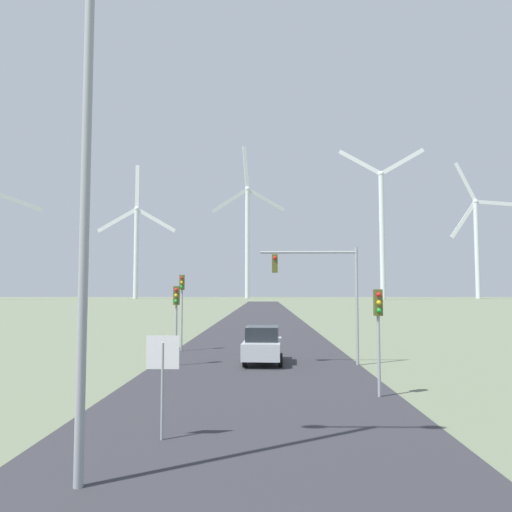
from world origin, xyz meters
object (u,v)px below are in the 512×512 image
Objects in this scene: wind_turbine_left at (136,242)px; traffic_light_mast_overhead at (322,280)px; wind_turbine_center at (247,231)px; car_approaching at (263,345)px; wind_turbine_far_right at (477,238)px; stop_sign_near at (163,367)px; traffic_light_post_near_right at (378,318)px; traffic_light_post_mid_left at (182,295)px; traffic_light_post_near_left at (176,307)px; streetlamp at (88,88)px; wind_turbine_right at (382,223)px.

traffic_light_mast_overhead is at bearing -73.12° from wind_turbine_left.
wind_turbine_center reaches higher than wind_turbine_left.
wind_turbine_center reaches higher than car_approaching.
traffic_light_mast_overhead is 0.07× the size of wind_turbine_center.
car_approaching is 237.57m from wind_turbine_far_right.
stop_sign_near is 0.59× the size of car_approaching.
stop_sign_near is 0.69× the size of traffic_light_post_near_right.
car_approaching is (4.88, -5.10, -2.40)m from traffic_light_post_mid_left.
traffic_light_post_near_left is 0.84× the size of traffic_light_post_mid_left.
streetlamp is 3.35× the size of traffic_light_post_near_right.
wind_turbine_far_right is at bearing 62.93° from traffic_light_post_mid_left.
traffic_light_mast_overhead is at bearing 67.70° from streetlamp.
wind_turbine_left is (-63.55, 213.22, 23.80)m from traffic_light_post_near_right.
traffic_light_post_near_left is at bearing -106.21° from wind_turbine_right.
car_approaching is at bearing 78.06° from streetlamp.
wind_turbine_right reaches higher than traffic_light_post_near_left.
wind_turbine_center is at bearing 93.06° from traffic_light_post_near_right.
wind_turbine_left is at bearing 106.60° from traffic_light_post_near_right.
traffic_light_post_near_right reaches higher than car_approaching.
wind_turbine_left is (-54.69, 200.37, 23.16)m from traffic_light_post_mid_left.
wind_turbine_left is at bearing 106.17° from car_approaching.
streetlamp is 16.73m from traffic_light_mast_overhead.
traffic_light_mast_overhead reaches higher than traffic_light_post_near_right.
traffic_light_post_mid_left reaches higher than car_approaching.
wind_turbine_right is 0.99× the size of wind_turbine_far_right.
wind_turbine_far_right is at bearing 65.32° from stop_sign_near.
wind_turbine_far_right reaches higher than traffic_light_post_near_left.
streetlamp is 11.78m from traffic_light_post_near_right.
traffic_light_post_mid_left is 208.99m from wind_turbine_left.
wind_turbine_left is at bearing 105.03° from traffic_light_post_near_left.
traffic_light_post_near_left is 7.21m from traffic_light_mast_overhead.
traffic_light_post_near_left is at bearing -116.27° from wind_turbine_far_right.
wind_turbine_left is 111.58m from wind_turbine_right.
traffic_light_post_near_right is (6.37, 4.99, 0.93)m from stop_sign_near.
traffic_light_post_near_left is 214.90m from wind_turbine_left.
wind_turbine_far_right is at bearing 63.73° from traffic_light_post_near_left.
wind_turbine_far_right is (105.55, 213.83, 26.01)m from traffic_light_post_near_left.
traffic_light_post_mid_left is at bearing 94.34° from streetlamp.
traffic_light_post_mid_left is (-8.87, 12.84, 0.64)m from traffic_light_post_near_right.
traffic_light_post_near_right is at bearing -86.94° from wind_turbine_center.
traffic_light_mast_overhead is at bearing -9.36° from car_approaching.
car_approaching is 0.06× the size of wind_turbine_far_right.
traffic_light_post_mid_left reaches higher than traffic_light_post_near_right.
wind_turbine_center is (-4.11, 222.22, 30.46)m from traffic_light_post_near_left.
traffic_light_post_near_right is 201.44m from wind_turbine_right.
wind_turbine_far_right is (109.66, -8.38, -4.45)m from wind_turbine_center.
stop_sign_near is at bearing -82.03° from traffic_light_post_mid_left.
wind_turbine_far_right is (104.69, 228.68, 21.33)m from streetlamp.
traffic_light_mast_overhead is 194.50m from wind_turbine_right.
wind_turbine_center is at bearing 91.06° from traffic_light_post_near_left.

